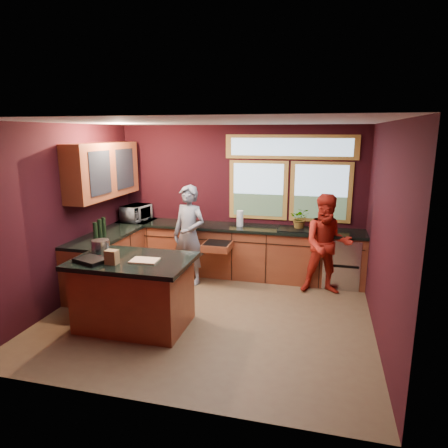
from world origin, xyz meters
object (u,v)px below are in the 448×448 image
at_px(person_grey, 189,235).
at_px(person_red, 327,245).
at_px(stock_pot, 101,246).
at_px(island, 134,292).
at_px(cutting_board, 145,260).

xyz_separation_m(person_grey, person_red, (2.29, 0.11, -0.04)).
height_order(person_grey, stock_pot, person_grey).
distance_m(person_red, stock_pot, 3.47).
xyz_separation_m(island, stock_pot, (-0.55, 0.15, 0.56)).
bearing_deg(person_grey, cutting_board, -71.85).
distance_m(person_grey, stock_pot, 1.73).
distance_m(person_red, cutting_board, 2.95).
bearing_deg(cutting_board, person_red, 39.01).
height_order(person_red, stock_pot, person_red).
distance_m(person_grey, person_red, 2.29).
xyz_separation_m(person_grey, cutting_board, (-0.00, -1.74, 0.10)).
xyz_separation_m(island, person_red, (2.49, 1.80, 0.34)).
bearing_deg(person_red, cutting_board, -148.23).
xyz_separation_m(cutting_board, stock_pot, (-0.75, 0.20, 0.08)).
height_order(island, stock_pot, stock_pot).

